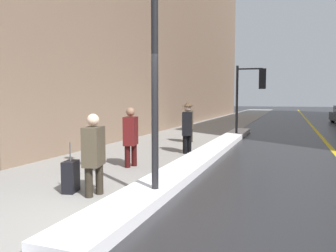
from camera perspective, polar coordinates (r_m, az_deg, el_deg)
name	(u,v)px	position (r m, az deg, el deg)	size (l,w,h in m)	color
ground_plane	(98,220)	(5.01, -12.08, -15.78)	(160.00, 160.00, 0.00)	#232326
sidewalk_slab	(207,129)	(19.57, 6.77, -0.46)	(4.00, 80.00, 0.01)	gray
road_centre_stripe	(317,132)	(19.09, 24.56, -0.99)	(0.16, 80.00, 0.00)	gold
snow_bank_curb	(211,151)	(10.64, 7.57, -4.28)	(0.80, 15.15, 0.19)	white
building_facade_left	(160,30)	(26.34, -1.48, 16.42)	(6.00, 36.00, 14.21)	#846B56
lamp_post	(155,7)	(5.80, -2.35, 19.95)	(0.28, 0.28, 5.55)	black
traffic_light_near	(253,86)	(15.32, 14.63, 6.75)	(1.31, 0.42, 3.26)	black
pedestrian_in_glasses	(94,151)	(5.99, -12.82, -4.24)	(0.39, 0.53, 1.49)	#2A241B
pedestrian_trailing	(131,134)	(8.41, -6.52, -1.43)	(0.40, 0.55, 1.54)	#340C0C
pedestrian_in_fedora	(187,125)	(10.52, 3.37, 0.12)	(0.41, 0.57, 1.67)	black
pedestrian_with_shoulder_bag	(189,121)	(13.13, 3.74, 0.91)	(0.40, 0.73, 1.63)	#2A241B
rolling_suitcase	(71,177)	(6.43, -16.58, -8.47)	(0.30, 0.40, 0.95)	black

